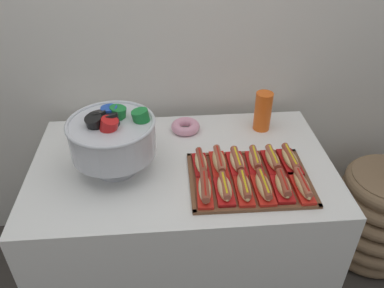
{
  "coord_description": "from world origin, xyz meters",
  "views": [
    {
      "loc": [
        -0.06,
        -1.31,
        1.79
      ],
      "look_at": [
        0.05,
        0.04,
        0.84
      ],
      "focal_mm": 36.15,
      "sensor_mm": 36.0,
      "label": 1
    }
  ],
  "objects_px": {
    "buffet_table": "(183,223)",
    "cup_stack": "(263,111)",
    "hot_dog_4": "(283,186)",
    "hot_dog_8": "(237,162)",
    "hot_dog_5": "(302,185)",
    "punch_bowl": "(113,136)",
    "hot_dog_7": "(219,162)",
    "hot_dog_10": "(273,160)",
    "hot_dog_6": "(201,163)",
    "hot_dog_3": "(264,187)",
    "hot_dog_11": "(290,159)",
    "floor_vase": "(376,215)",
    "serving_tray": "(249,179)",
    "hot_dog_2": "(244,187)",
    "donut": "(186,127)",
    "hot_dog_1": "(224,189)",
    "hot_dog_0": "(205,189)"
  },
  "relations": [
    {
      "from": "punch_bowl",
      "to": "cup_stack",
      "type": "bearing_deg",
      "value": 21.09
    },
    {
      "from": "buffet_table",
      "to": "hot_dog_10",
      "type": "height_order",
      "value": "hot_dog_10"
    },
    {
      "from": "donut",
      "to": "buffet_table",
      "type": "bearing_deg",
      "value": -97.52
    },
    {
      "from": "floor_vase",
      "to": "hot_dog_8",
      "type": "bearing_deg",
      "value": -168.21
    },
    {
      "from": "hot_dog_1",
      "to": "hot_dog_8",
      "type": "distance_m",
      "value": 0.18
    },
    {
      "from": "hot_dog_5",
      "to": "hot_dog_11",
      "type": "bearing_deg",
      "value": 89.24
    },
    {
      "from": "floor_vase",
      "to": "hot_dog_2",
      "type": "height_order",
      "value": "floor_vase"
    },
    {
      "from": "hot_dog_5",
      "to": "punch_bowl",
      "type": "relative_size",
      "value": 0.52
    },
    {
      "from": "serving_tray",
      "to": "cup_stack",
      "type": "relative_size",
      "value": 2.56
    },
    {
      "from": "hot_dog_6",
      "to": "hot_dog_4",
      "type": "bearing_deg",
      "value": -29.58
    },
    {
      "from": "floor_vase",
      "to": "serving_tray",
      "type": "relative_size",
      "value": 2.06
    },
    {
      "from": "hot_dog_4",
      "to": "hot_dog_8",
      "type": "xyz_separation_m",
      "value": [
        -0.15,
        0.17,
        -0.0
      ]
    },
    {
      "from": "serving_tray",
      "to": "hot_dog_3",
      "type": "relative_size",
      "value": 2.74
    },
    {
      "from": "hot_dog_2",
      "to": "buffet_table",
      "type": "bearing_deg",
      "value": 135.26
    },
    {
      "from": "hot_dog_5",
      "to": "hot_dog_11",
      "type": "distance_m",
      "value": 0.17
    },
    {
      "from": "hot_dog_7",
      "to": "hot_dog_8",
      "type": "xyz_separation_m",
      "value": [
        0.07,
        -0.0,
        -0.0
      ]
    },
    {
      "from": "hot_dog_1",
      "to": "hot_dog_4",
      "type": "bearing_deg",
      "value": -0.76
    },
    {
      "from": "hot_dog_8",
      "to": "hot_dog_11",
      "type": "relative_size",
      "value": 0.93
    },
    {
      "from": "hot_dog_7",
      "to": "hot_dog_10",
      "type": "bearing_deg",
      "value": -0.76
    },
    {
      "from": "buffet_table",
      "to": "serving_tray",
      "type": "relative_size",
      "value": 2.64
    },
    {
      "from": "buffet_table",
      "to": "donut",
      "type": "relative_size",
      "value": 9.36
    },
    {
      "from": "hot_dog_3",
      "to": "hot_dog_8",
      "type": "relative_size",
      "value": 1.06
    },
    {
      "from": "hot_dog_4",
      "to": "hot_dog_7",
      "type": "xyz_separation_m",
      "value": [
        -0.22,
        0.17,
        -0.0
      ]
    },
    {
      "from": "hot_dog_2",
      "to": "punch_bowl",
      "type": "relative_size",
      "value": 0.49
    },
    {
      "from": "hot_dog_5",
      "to": "hot_dog_8",
      "type": "distance_m",
      "value": 0.28
    },
    {
      "from": "hot_dog_8",
      "to": "buffet_table",
      "type": "bearing_deg",
      "value": 165.92
    },
    {
      "from": "hot_dog_1",
      "to": "hot_dog_10",
      "type": "xyz_separation_m",
      "value": [
        0.23,
        0.16,
        0.0
      ]
    },
    {
      "from": "hot_dog_11",
      "to": "punch_bowl",
      "type": "relative_size",
      "value": 0.51
    },
    {
      "from": "hot_dog_7",
      "to": "hot_dog_11",
      "type": "bearing_deg",
      "value": -0.76
    },
    {
      "from": "hot_dog_8",
      "to": "hot_dog_11",
      "type": "distance_m",
      "value": 0.23
    },
    {
      "from": "serving_tray",
      "to": "punch_bowl",
      "type": "xyz_separation_m",
      "value": [
        -0.53,
        0.12,
        0.16
      ]
    },
    {
      "from": "hot_dog_4",
      "to": "hot_dog_5",
      "type": "height_order",
      "value": "hot_dog_4"
    },
    {
      "from": "serving_tray",
      "to": "hot_dog_4",
      "type": "relative_size",
      "value": 3.07
    },
    {
      "from": "hot_dog_1",
      "to": "hot_dog_11",
      "type": "height_order",
      "value": "hot_dog_1"
    },
    {
      "from": "buffet_table",
      "to": "cup_stack",
      "type": "relative_size",
      "value": 6.74
    },
    {
      "from": "punch_bowl",
      "to": "hot_dog_2",
      "type": "bearing_deg",
      "value": -22.19
    },
    {
      "from": "serving_tray",
      "to": "punch_bowl",
      "type": "relative_size",
      "value": 1.37
    },
    {
      "from": "hot_dog_5",
      "to": "hot_dog_8",
      "type": "bearing_deg",
      "value": 142.98
    },
    {
      "from": "hot_dog_7",
      "to": "hot_dog_10",
      "type": "relative_size",
      "value": 1.07
    },
    {
      "from": "hot_dog_2",
      "to": "donut",
      "type": "relative_size",
      "value": 1.27
    },
    {
      "from": "hot_dog_1",
      "to": "hot_dog_3",
      "type": "height_order",
      "value": "same"
    },
    {
      "from": "hot_dog_10",
      "to": "hot_dog_11",
      "type": "distance_m",
      "value": 0.08
    },
    {
      "from": "hot_dog_0",
      "to": "hot_dog_4",
      "type": "height_order",
      "value": "same"
    },
    {
      "from": "buffet_table",
      "to": "hot_dog_8",
      "type": "bearing_deg",
      "value": -14.08
    },
    {
      "from": "buffet_table",
      "to": "punch_bowl",
      "type": "height_order",
      "value": "punch_bowl"
    },
    {
      "from": "hot_dog_1",
      "to": "hot_dog_10",
      "type": "bearing_deg",
      "value": 35.49
    },
    {
      "from": "punch_bowl",
      "to": "hot_dog_6",
      "type": "bearing_deg",
      "value": -5.78
    },
    {
      "from": "floor_vase",
      "to": "hot_dog_11",
      "type": "height_order",
      "value": "floor_vase"
    },
    {
      "from": "serving_tray",
      "to": "hot_dog_1",
      "type": "xyz_separation_m",
      "value": [
        -0.11,
        -0.08,
        0.03
      ]
    },
    {
      "from": "hot_dog_1",
      "to": "hot_dog_8",
      "type": "bearing_deg",
      "value": 64.79
    }
  ]
}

